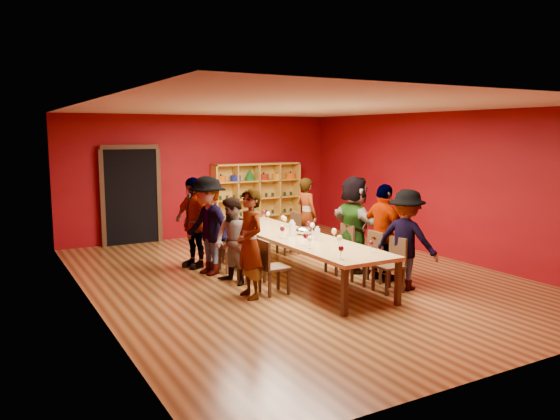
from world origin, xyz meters
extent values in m
cube|color=#553116|center=(0.00, 0.00, -0.01)|extent=(7.10, 9.10, 0.02)
cube|color=#650509|center=(0.00, 4.51, 1.50)|extent=(7.10, 0.02, 3.00)
cube|color=#650509|center=(0.00, -4.51, 1.50)|extent=(7.10, 0.02, 3.00)
cube|color=#650509|center=(-3.51, 0.00, 1.50)|extent=(0.02, 9.10, 3.00)
cube|color=#650509|center=(3.51, 0.00, 1.50)|extent=(0.02, 9.10, 3.00)
cube|color=silver|center=(0.00, 0.00, 3.01)|extent=(7.10, 9.10, 0.02)
cube|color=tan|center=(0.00, 0.00, 0.72)|extent=(1.10, 4.50, 0.06)
cube|color=#311E10|center=(-0.49, -2.17, 0.34)|extent=(0.08, 0.08, 0.69)
cube|color=#311E10|center=(-0.49, 2.17, 0.34)|extent=(0.08, 0.08, 0.69)
cube|color=#311E10|center=(0.49, -2.17, 0.34)|extent=(0.08, 0.08, 0.69)
cube|color=#311E10|center=(0.49, 2.17, 0.34)|extent=(0.08, 0.08, 0.69)
cube|color=black|center=(-1.80, 4.44, 1.10)|extent=(1.20, 0.14, 2.20)
cube|color=#311E10|center=(-1.80, 4.37, 2.25)|extent=(1.32, 0.06, 0.10)
cube|color=#311E10|center=(-2.45, 4.37, 1.10)|extent=(0.10, 0.06, 2.20)
cube|color=#311E10|center=(-1.15, 4.37, 1.10)|extent=(0.10, 0.06, 2.20)
cube|color=gold|center=(0.22, 4.28, 0.90)|extent=(0.04, 0.40, 1.80)
cube|color=gold|center=(2.58, 4.28, 0.90)|extent=(0.04, 0.40, 1.80)
cube|color=gold|center=(1.40, 4.28, 1.78)|extent=(2.40, 0.40, 0.04)
cube|color=gold|center=(1.40, 4.28, 0.02)|extent=(2.40, 0.40, 0.04)
cube|color=gold|center=(1.40, 4.47, 0.90)|extent=(2.40, 0.02, 1.80)
cube|color=gold|center=(1.40, 4.28, 0.45)|extent=(2.36, 0.38, 0.03)
cube|color=gold|center=(1.40, 4.28, 0.90)|extent=(2.36, 0.38, 0.03)
cube|color=gold|center=(1.40, 4.28, 1.35)|extent=(2.36, 0.38, 0.03)
cube|color=gold|center=(0.80, 4.28, 0.90)|extent=(0.03, 0.38, 1.76)
cube|color=gold|center=(1.40, 4.28, 0.90)|extent=(0.03, 0.38, 1.76)
cube|color=gold|center=(2.00, 4.28, 0.90)|extent=(0.03, 0.38, 1.76)
cylinder|color=orange|center=(0.40, 4.28, 1.44)|extent=(0.26, 0.26, 0.15)
sphere|color=black|center=(0.40, 4.28, 1.53)|extent=(0.05, 0.05, 0.05)
cylinder|color=navy|center=(0.80, 4.28, 1.44)|extent=(0.26, 0.26, 0.15)
sphere|color=black|center=(0.80, 4.28, 1.53)|extent=(0.05, 0.05, 0.05)
cylinder|color=#196422|center=(1.20, 4.28, 1.41)|extent=(0.26, 0.26, 0.08)
cone|color=#196422|center=(1.20, 4.28, 1.56)|extent=(0.24, 0.24, 0.22)
cylinder|color=#9D2211|center=(1.60, 4.28, 1.44)|extent=(0.26, 0.26, 0.15)
sphere|color=black|center=(1.60, 4.28, 1.53)|extent=(0.05, 0.05, 0.05)
cylinder|color=orange|center=(2.00, 4.28, 1.44)|extent=(0.26, 0.26, 0.15)
sphere|color=black|center=(2.00, 4.28, 1.53)|extent=(0.05, 0.05, 0.05)
cylinder|color=orange|center=(2.40, 4.28, 1.44)|extent=(0.26, 0.26, 0.15)
sphere|color=black|center=(2.40, 4.28, 1.53)|extent=(0.05, 0.05, 0.05)
cylinder|color=black|center=(0.38, 4.28, 0.52)|extent=(0.07, 0.07, 0.10)
cylinder|color=black|center=(0.56, 4.28, 0.52)|extent=(0.07, 0.07, 0.10)
cylinder|color=black|center=(0.75, 4.28, 0.52)|extent=(0.07, 0.07, 0.10)
cylinder|color=black|center=(0.93, 4.28, 0.52)|extent=(0.07, 0.07, 0.10)
cylinder|color=black|center=(1.12, 4.28, 0.52)|extent=(0.07, 0.07, 0.10)
cylinder|color=black|center=(1.30, 4.28, 0.52)|extent=(0.07, 0.07, 0.10)
cylinder|color=black|center=(1.49, 4.28, 0.52)|extent=(0.07, 0.07, 0.10)
cylinder|color=black|center=(1.67, 4.28, 0.52)|extent=(0.07, 0.07, 0.10)
cylinder|color=black|center=(1.86, 4.28, 0.52)|extent=(0.07, 0.07, 0.10)
cylinder|color=black|center=(2.04, 4.28, 0.52)|extent=(0.07, 0.07, 0.10)
cylinder|color=black|center=(2.23, 4.28, 0.52)|extent=(0.07, 0.07, 0.10)
cylinder|color=black|center=(2.42, 4.28, 0.52)|extent=(0.07, 0.07, 0.10)
cylinder|color=black|center=(0.38, 4.28, 0.97)|extent=(0.07, 0.07, 0.10)
cylinder|color=black|center=(0.56, 4.28, 0.97)|extent=(0.07, 0.07, 0.10)
cylinder|color=black|center=(0.75, 4.28, 0.97)|extent=(0.07, 0.07, 0.10)
cylinder|color=black|center=(0.93, 4.28, 0.97)|extent=(0.07, 0.07, 0.10)
cylinder|color=black|center=(1.12, 4.28, 0.97)|extent=(0.07, 0.07, 0.10)
cylinder|color=black|center=(1.30, 4.28, 0.97)|extent=(0.07, 0.07, 0.10)
cylinder|color=black|center=(1.49, 4.28, 0.97)|extent=(0.07, 0.07, 0.10)
cylinder|color=black|center=(1.67, 4.28, 0.97)|extent=(0.07, 0.07, 0.10)
cylinder|color=black|center=(1.86, 4.28, 0.97)|extent=(0.07, 0.07, 0.10)
cylinder|color=black|center=(2.04, 4.28, 0.97)|extent=(0.07, 0.07, 0.10)
cylinder|color=black|center=(2.23, 4.28, 0.97)|extent=(0.07, 0.07, 0.10)
cylinder|color=black|center=(2.42, 4.28, 0.97)|extent=(0.07, 0.07, 0.10)
cube|color=#311E10|center=(-0.83, -0.72, 0.43)|extent=(0.42, 0.42, 0.04)
cube|color=#311E10|center=(-1.02, -0.72, 0.67)|extent=(0.04, 0.40, 0.44)
cube|color=#311E10|center=(-1.00, -0.89, 0.21)|extent=(0.04, 0.04, 0.41)
cube|color=#311E10|center=(-0.66, -0.89, 0.21)|extent=(0.04, 0.04, 0.41)
cube|color=#311E10|center=(-1.00, -0.55, 0.21)|extent=(0.04, 0.04, 0.41)
cube|color=#311E10|center=(-0.66, -0.55, 0.21)|extent=(0.04, 0.04, 0.41)
imported|color=silver|center=(-1.26, -0.72, 0.86)|extent=(0.47, 0.63, 1.72)
cube|color=#311E10|center=(-0.83, 0.10, 0.43)|extent=(0.42, 0.42, 0.04)
cube|color=#311E10|center=(-1.02, 0.10, 0.67)|extent=(0.04, 0.40, 0.44)
cube|color=#311E10|center=(-1.00, -0.07, 0.21)|extent=(0.04, 0.04, 0.41)
cube|color=#311E10|center=(-0.66, -0.07, 0.21)|extent=(0.04, 0.04, 0.41)
cube|color=#311E10|center=(-1.00, 0.27, 0.21)|extent=(0.04, 0.04, 0.41)
cube|color=#311E10|center=(-0.66, 0.27, 0.21)|extent=(0.04, 0.04, 0.41)
imported|color=#47474C|center=(-1.17, 0.10, 0.75)|extent=(0.57, 0.80, 1.49)
cube|color=#311E10|center=(-0.83, 0.94, 0.43)|extent=(0.42, 0.42, 0.04)
cube|color=#311E10|center=(-1.02, 0.94, 0.67)|extent=(0.04, 0.40, 0.44)
cube|color=#311E10|center=(-1.00, 0.77, 0.21)|extent=(0.04, 0.04, 0.41)
cube|color=#311E10|center=(-0.66, 0.77, 0.21)|extent=(0.04, 0.04, 0.41)
cube|color=#311E10|center=(-1.00, 1.11, 0.21)|extent=(0.04, 0.04, 0.41)
cube|color=#311E10|center=(-0.66, 1.11, 0.21)|extent=(0.04, 0.04, 0.41)
imported|color=pink|center=(-1.29, 0.94, 0.90)|extent=(0.74, 1.24, 1.80)
cube|color=#311E10|center=(-0.83, 1.58, 0.43)|extent=(0.42, 0.42, 0.04)
cube|color=#311E10|center=(-1.02, 1.58, 0.67)|extent=(0.04, 0.40, 0.44)
cube|color=#311E10|center=(-1.00, 1.41, 0.21)|extent=(0.04, 0.04, 0.41)
cube|color=#311E10|center=(-0.66, 1.41, 0.21)|extent=(0.04, 0.04, 0.41)
cube|color=#311E10|center=(-1.00, 1.75, 0.21)|extent=(0.04, 0.04, 0.41)
cube|color=#311E10|center=(-0.66, 1.75, 0.21)|extent=(0.04, 0.04, 0.41)
imported|color=#151F3B|center=(-1.33, 1.58, 0.87)|extent=(0.76, 1.11, 1.74)
cube|color=#311E10|center=(0.83, -1.55, 0.43)|extent=(0.42, 0.42, 0.04)
cube|color=#311E10|center=(1.02, -1.55, 0.67)|extent=(0.04, 0.40, 0.44)
cube|color=#311E10|center=(0.66, -1.72, 0.21)|extent=(0.04, 0.04, 0.41)
cube|color=#311E10|center=(1.00, -1.72, 0.21)|extent=(0.04, 0.04, 0.41)
cube|color=#311E10|center=(0.66, -1.38, 0.21)|extent=(0.04, 0.04, 0.41)
cube|color=#311E10|center=(1.00, -1.38, 0.21)|extent=(0.04, 0.04, 0.41)
imported|color=pink|center=(1.19, -1.55, 0.83)|extent=(0.83, 1.16, 1.66)
cube|color=#311E10|center=(0.83, -0.98, 0.43)|extent=(0.42, 0.42, 0.04)
cube|color=#311E10|center=(1.02, -0.98, 0.67)|extent=(0.04, 0.40, 0.44)
cube|color=#311E10|center=(0.66, -1.15, 0.21)|extent=(0.04, 0.04, 0.41)
cube|color=#311E10|center=(1.00, -1.15, 0.21)|extent=(0.04, 0.04, 0.41)
cube|color=#311E10|center=(0.66, -0.81, 0.21)|extent=(0.04, 0.04, 0.41)
cube|color=#311E10|center=(1.00, -0.81, 0.21)|extent=(0.04, 0.04, 0.41)
imported|color=pink|center=(1.20, -0.98, 0.85)|extent=(0.54, 1.03, 1.70)
cube|color=#311E10|center=(0.83, -0.17, 0.43)|extent=(0.42, 0.42, 0.04)
cube|color=#311E10|center=(1.02, -0.17, 0.67)|extent=(0.04, 0.40, 0.44)
cube|color=#311E10|center=(0.66, -0.34, 0.21)|extent=(0.04, 0.04, 0.41)
cube|color=#311E10|center=(1.00, -0.34, 0.21)|extent=(0.04, 0.04, 0.41)
cube|color=#311E10|center=(0.66, 0.00, 0.21)|extent=(0.04, 0.04, 0.41)
cube|color=#311E10|center=(1.00, 0.00, 0.21)|extent=(0.04, 0.04, 0.41)
imported|color=#131B35|center=(1.18, -0.17, 0.89)|extent=(0.52, 1.67, 1.79)
cube|color=#311E10|center=(0.83, 1.69, 0.43)|extent=(0.42, 0.42, 0.04)
cube|color=#311E10|center=(1.02, 1.69, 0.67)|extent=(0.04, 0.40, 0.44)
cube|color=#311E10|center=(0.66, 1.52, 0.21)|extent=(0.04, 0.04, 0.41)
cube|color=#311E10|center=(1.00, 1.52, 0.21)|extent=(0.04, 0.04, 0.41)
cube|color=#311E10|center=(0.66, 1.86, 0.21)|extent=(0.04, 0.04, 0.41)
cube|color=#311E10|center=(1.00, 1.86, 0.21)|extent=(0.04, 0.04, 0.41)
imported|color=#15193B|center=(1.30, 1.69, 0.81)|extent=(0.48, 0.62, 1.61)
cylinder|color=white|center=(-0.35, 1.92, 0.75)|extent=(0.07, 0.07, 0.01)
cylinder|color=white|center=(-0.35, 1.92, 0.82)|extent=(0.01, 0.01, 0.12)
ellipsoid|color=#D5C385|center=(-0.35, 1.92, 0.92)|extent=(0.09, 0.09, 0.10)
cylinder|color=white|center=(0.36, 1.71, 0.75)|extent=(0.06, 0.06, 0.01)
cylinder|color=white|center=(0.36, 1.71, 0.81)|extent=(0.01, 0.01, 0.11)
ellipsoid|color=white|center=(0.36, 1.71, 0.90)|extent=(0.08, 0.08, 0.09)
cylinder|color=white|center=(-0.05, -0.47, 0.75)|extent=(0.06, 0.06, 0.01)
cylinder|color=white|center=(-0.05, -0.47, 0.81)|extent=(0.01, 0.01, 0.11)
ellipsoid|color=#D5C385|center=(-0.05, -0.47, 0.90)|extent=(0.08, 0.08, 0.09)
cylinder|color=white|center=(0.37, 0.13, 0.75)|extent=(0.07, 0.07, 0.01)
cylinder|color=white|center=(0.37, 0.13, 0.82)|extent=(0.01, 0.01, 0.12)
ellipsoid|color=#45070F|center=(0.37, 0.13, 0.92)|extent=(0.09, 0.09, 0.10)
cylinder|color=white|center=(0.30, -1.74, 0.75)|extent=(0.06, 0.06, 0.01)
cylinder|color=white|center=(0.30, -1.74, 0.81)|extent=(0.01, 0.01, 0.10)
ellipsoid|color=#45070F|center=(0.30, -1.74, 0.89)|extent=(0.07, 0.07, 0.09)
cylinder|color=white|center=(-0.27, 0.00, 0.75)|extent=(0.07, 0.07, 0.01)
cylinder|color=white|center=(-0.27, 0.00, 0.82)|extent=(0.01, 0.01, 0.12)
ellipsoid|color=#D5C385|center=(-0.27, 0.00, 0.92)|extent=(0.09, 0.09, 0.10)
cylinder|color=white|center=(0.33, -0.73, 0.75)|extent=(0.07, 0.07, 0.01)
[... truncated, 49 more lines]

